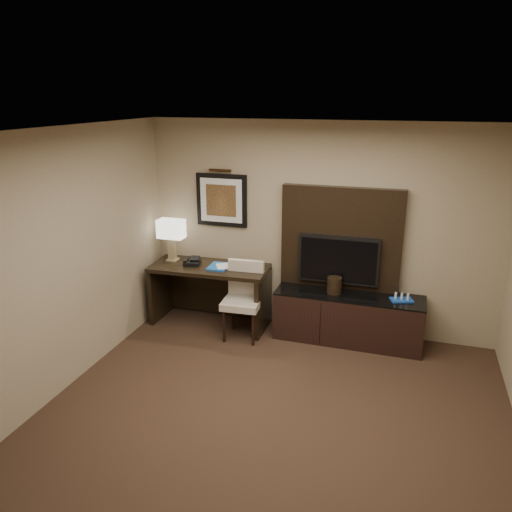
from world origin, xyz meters
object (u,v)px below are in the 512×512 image
at_px(desk_phone, 192,261).
at_px(desk_chair, 242,302).
at_px(table_lamp, 172,240).
at_px(credenza, 348,318).
at_px(minibar_tray, 402,297).
at_px(tv, 339,260).
at_px(ice_bucket, 334,285).
at_px(desk, 210,295).

bearing_deg(desk_phone, desk_chair, -27.30).
bearing_deg(table_lamp, credenza, -0.46).
xyz_separation_m(credenza, minibar_tray, (0.62, -0.01, 0.36)).
xyz_separation_m(tv, desk_chair, (-1.12, -0.45, -0.53)).
height_order(credenza, minibar_tray, minibar_tray).
height_order(tv, ice_bucket, tv).
distance_m(tv, minibar_tray, 0.88).
bearing_deg(desk_chair, ice_bucket, 11.77).
relative_size(desk, tv, 1.55).
relative_size(desk_phone, minibar_tray, 0.79).
bearing_deg(minibar_tray, desk_chair, -171.22).
xyz_separation_m(table_lamp, ice_bucket, (2.22, -0.02, -0.38)).
bearing_deg(ice_bucket, credenza, 0.97).
xyz_separation_m(desk_chair, table_lamp, (-1.11, 0.32, 0.62)).
distance_m(desk, desk_chair, 0.60).
bearing_deg(table_lamp, tv, 3.10).
height_order(credenza, table_lamp, table_lamp).
bearing_deg(desk_phone, minibar_tray, -9.35).
xyz_separation_m(tv, desk_phone, (-1.90, -0.21, -0.14)).
distance_m(desk, tv, 1.78).
height_order(table_lamp, ice_bucket, table_lamp).
relative_size(desk, table_lamp, 2.73).
xyz_separation_m(desk, desk_phone, (-0.24, -0.02, 0.47)).
distance_m(desk, ice_bucket, 1.68).
bearing_deg(credenza, tv, 141.36).
bearing_deg(desk, tv, 3.92).
bearing_deg(desk_chair, desk_phone, 159.98).
xyz_separation_m(desk, minibar_tray, (2.46, 0.04, 0.26)).
distance_m(desk_chair, desk_phone, 0.90).
xyz_separation_m(desk_chair, ice_bucket, (1.11, 0.30, 0.24)).
height_order(desk_phone, minibar_tray, desk_phone).
bearing_deg(tv, credenza, -39.03).
distance_m(desk_phone, ice_bucket, 1.89).
distance_m(credenza, ice_bucket, 0.46).
distance_m(credenza, desk_phone, 2.15).
height_order(credenza, desk_phone, desk_phone).
relative_size(credenza, ice_bucket, 8.95).
bearing_deg(tv, table_lamp, -176.90).
distance_m(table_lamp, minibar_tray, 3.06).
relative_size(desk_phone, ice_bucket, 1.00).
distance_m(ice_bucket, minibar_tray, 0.81).
bearing_deg(ice_bucket, tv, 83.36).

